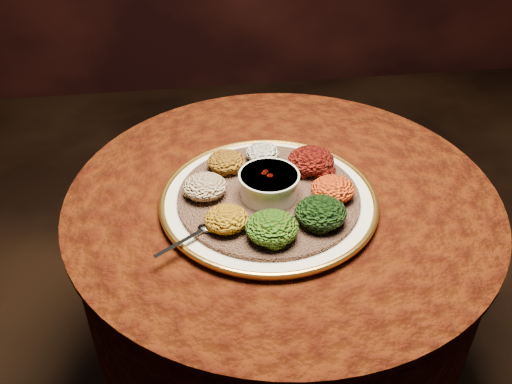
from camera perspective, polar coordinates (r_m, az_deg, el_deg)
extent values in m
cylinder|color=black|center=(1.79, 1.98, -18.63)|extent=(0.44, 0.44, 0.04)
cylinder|color=black|center=(1.54, 2.24, -11.94)|extent=(0.12, 0.12, 0.68)
cylinder|color=black|center=(1.29, 2.62, -1.41)|extent=(0.80, 0.80, 0.04)
cylinder|color=#3A1304|center=(1.38, 2.45, -6.10)|extent=(0.93, 0.93, 0.34)
cylinder|color=#3A1304|center=(1.27, 2.65, -0.46)|extent=(0.96, 0.96, 0.01)
cylinder|color=white|center=(1.23, 1.27, -1.00)|extent=(0.60, 0.60, 0.02)
torus|color=gold|center=(1.22, 1.28, -0.74)|extent=(0.47, 0.47, 0.01)
cylinder|color=brown|center=(1.22, 1.28, -0.48)|extent=(0.40, 0.40, 0.01)
cylinder|color=silver|center=(1.20, 1.30, 0.72)|extent=(0.12, 0.12, 0.05)
cylinder|color=silver|center=(1.19, 1.32, 1.64)|extent=(0.13, 0.13, 0.01)
cylinder|color=#510704|center=(1.19, 1.31, 1.34)|extent=(0.10, 0.10, 0.01)
ellipsoid|color=silver|center=(1.13, -4.83, -3.51)|extent=(0.04, 0.03, 0.01)
cube|color=silver|center=(1.10, -7.69, -5.11)|extent=(0.10, 0.07, 0.00)
ellipsoid|color=white|center=(1.31, 0.63, 3.93)|extent=(0.08, 0.07, 0.04)
ellipsoid|color=black|center=(1.28, 5.52, 3.18)|extent=(0.10, 0.10, 0.05)
ellipsoid|color=#AE7B0E|center=(1.21, 7.71, 0.28)|extent=(0.09, 0.09, 0.04)
ellipsoid|color=black|center=(1.14, 6.50, -2.03)|extent=(0.10, 0.10, 0.05)
ellipsoid|color=#913309|center=(1.10, 1.60, -3.57)|extent=(0.10, 0.10, 0.05)
ellipsoid|color=#A8650E|center=(1.12, -2.97, -2.70)|extent=(0.09, 0.08, 0.04)
ellipsoid|color=maroon|center=(1.21, -5.12, 0.55)|extent=(0.09, 0.09, 0.04)
ellipsoid|color=#8C4810|center=(1.28, -3.00, 3.07)|extent=(0.09, 0.08, 0.04)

